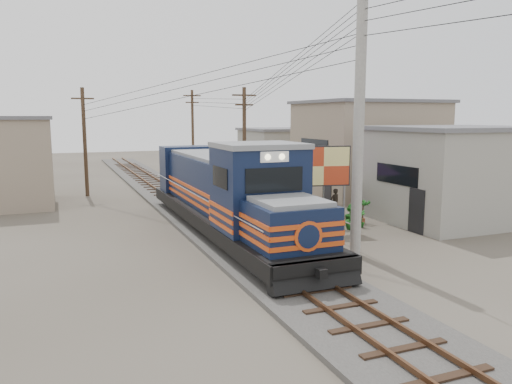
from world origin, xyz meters
name	(u,v)px	position (x,y,z in m)	size (l,w,h in m)	color
ground	(265,261)	(0.00, 0.00, 0.00)	(120.00, 120.00, 0.00)	#473F35
ballast	(193,211)	(0.00, 10.00, 0.08)	(3.60, 70.00, 0.16)	#595651
track	(193,208)	(0.00, 10.00, 0.26)	(1.15, 70.00, 0.12)	#51331E
locomotive	(226,195)	(0.00, 4.31, 1.78)	(3.04, 16.56, 4.10)	black
utility_pole_main	(359,121)	(3.50, -0.50, 5.00)	(0.40, 0.40, 10.00)	#9E9B93
wooden_pole_mid	(244,140)	(4.50, 14.00, 3.68)	(1.60, 0.24, 7.00)	#4C3826
wooden_pole_far	(193,130)	(4.80, 28.00, 3.93)	(1.60, 0.24, 7.50)	#4C3826
wooden_pole_left	(85,140)	(-5.00, 18.00, 3.68)	(1.60, 0.24, 7.00)	#4C3826
power_lines	(195,68)	(-0.14, 8.49, 7.56)	(9.65, 19.00, 3.30)	black
shophouse_front	(455,174)	(11.50, 3.00, 2.36)	(7.35, 6.30, 4.70)	gray
shophouse_mid	(367,148)	(12.50, 12.00, 3.11)	(8.40, 7.35, 6.20)	gray
shophouse_back	(283,153)	(11.00, 22.00, 2.11)	(6.30, 6.30, 4.20)	gray
billboard	(323,168)	(4.36, 3.53, 2.87)	(2.48, 0.63, 3.87)	#99999E
market_umbrella	(324,170)	(6.26, 6.75, 2.36)	(2.56, 2.56, 2.68)	black
vendor	(335,203)	(6.49, 6.02, 0.74)	(0.54, 0.35, 1.48)	black
plant_nursery	(323,216)	(4.84, 4.33, 0.47)	(3.25, 3.09, 1.11)	#1A5919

